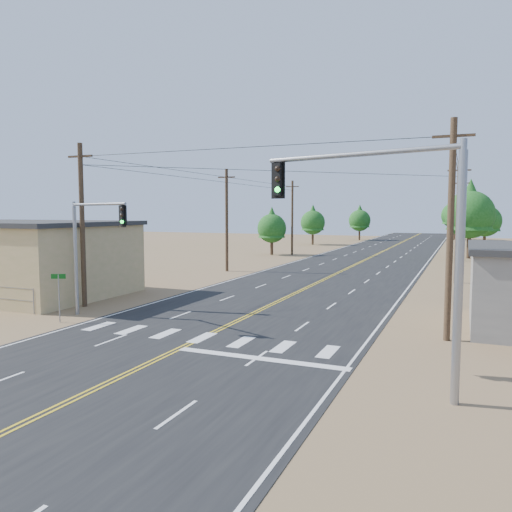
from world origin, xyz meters
The scene contains 17 objects.
ground centered at (0.00, 0.00, 0.00)m, with size 220.00×220.00×0.00m, color #846247.
road centered at (0.00, 30.00, 0.01)m, with size 15.00×200.00×0.02m, color black.
utility_pole_left_near centered at (-10.50, 12.00, 5.12)m, with size 1.80×0.30×10.00m.
utility_pole_left_mid centered at (-10.50, 32.00, 5.12)m, with size 1.80×0.30×10.00m.
utility_pole_left_far centered at (-10.50, 52.00, 5.12)m, with size 1.80×0.30×10.00m.
utility_pole_right_near centered at (10.50, 12.00, 5.12)m, with size 1.80×0.30×10.00m.
utility_pole_right_mid centered at (10.50, 32.00, 5.12)m, with size 1.80×0.30×10.00m.
utility_pole_right_far centered at (10.50, 52.00, 5.12)m, with size 1.80×0.30×10.00m.
signal_mast_left centered at (-7.72, 9.37, 4.38)m, with size 5.28×2.35×6.44m.
signal_mast_right centered at (9.00, 4.54, 5.45)m, with size 6.91×2.10×8.01m.
street_sign centered at (-8.61, 8.00, 1.74)m, with size 0.72×0.34×2.59m.
tree_left_near centered at (-13.09, 51.07, 4.00)m, with size 3.93×3.93×6.54m.
tree_left_mid centered at (-13.88, 73.38, 4.37)m, with size 4.29×4.29×7.14m.
tree_left_far centered at (-9.00, 90.65, 4.48)m, with size 4.40×4.40×7.33m.
tree_right_near centered at (11.54, 55.85, 6.09)m, with size 5.98×5.98×9.96m.
tree_right_mid centered at (13.85, 72.55, 4.91)m, with size 4.82×4.82×8.03m.
tree_right_far centered at (9.00, 99.84, 5.62)m, with size 5.51×5.51×9.19m.
Camera 1 is at (11.14, -12.00, 5.88)m, focal length 35.00 mm.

